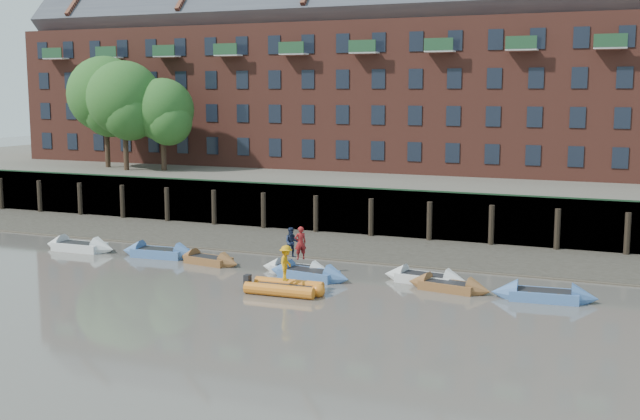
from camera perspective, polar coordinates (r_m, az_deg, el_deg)
The scene contains 19 objects.
ground at distance 33.45m, azimuth -5.44°, elevation -8.41°, with size 220.00×220.00×0.00m, color #5F5A52.
foreshore at distance 49.58m, azimuth 4.40°, elevation -2.82°, with size 110.00×8.00×0.50m, color #3D382F.
mud_band at distance 46.43m, azimuth 3.08°, elevation -3.58°, with size 110.00×1.60×0.10m, color #4C4336.
river_wall at distance 53.42m, azimuth 5.89°, elevation -0.28°, with size 110.00×1.23×3.30m.
bank_terrace at distance 66.46m, azimuth 9.30°, elevation 1.38°, with size 110.00×28.00×3.20m, color #5E594D.
apartment_terrace at distance 67.00m, azimuth 9.73°, elevation 11.04°, with size 80.60×15.56×20.98m.
tree_cluster at distance 68.91m, azimuth -13.76°, elevation 7.67°, with size 11.76×7.74×9.40m.
rowboat_0 at distance 51.19m, azimuth -16.73°, elevation -2.51°, with size 4.98×1.49×1.44m.
rowboat_1 at distance 48.14m, azimuth -11.34°, elevation -3.00°, with size 5.01×1.79×1.43m.
rowboat_2 at distance 45.79m, azimuth -7.94°, elevation -3.55°, with size 4.31×1.90×1.21m.
rowboat_3 at distance 43.07m, azimuth -1.68°, elevation -4.24°, with size 4.20×1.42×1.20m.
rowboat_4 at distance 41.80m, azimuth -0.81°, elevation -4.59°, with size 4.87×2.01×1.37m.
rowboat_5 at distance 41.29m, azimuth 7.52°, elevation -4.84°, with size 4.69×1.83×1.33m.
rowboat_6 at distance 39.89m, azimuth 9.13°, elevation -5.37°, with size 4.43×1.91×1.24m.
rowboat_7 at distance 39.00m, azimuth 15.65°, elevation -5.86°, with size 4.96×1.87×1.41m.
rib_tender at distance 38.82m, azimuth -2.35°, elevation -5.55°, with size 3.88×1.94×0.67m.
person_rower_a at distance 42.58m, azimuth -1.40°, elevation -2.35°, with size 0.65×0.42×1.77m, color maroon.
person_rower_b at distance 43.08m, azimuth -2.02°, elevation -2.32°, with size 0.80×0.62×1.64m, color #19233F.
person_rib_crew at distance 38.66m, azimuth -2.42°, elevation -3.79°, with size 1.12×0.64×1.73m, color orange.
Camera 1 is at (15.17, -28.19, 9.71)m, focal length 45.00 mm.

